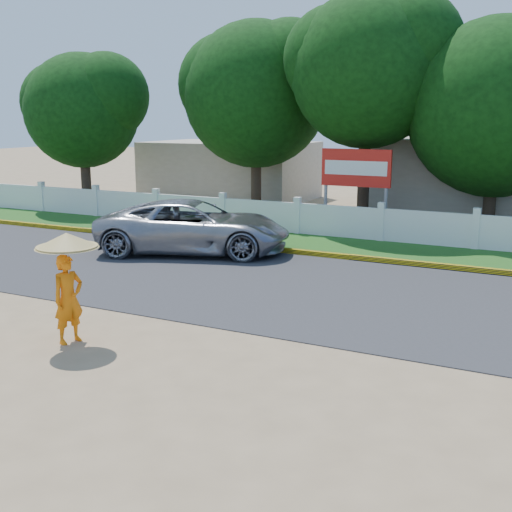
{
  "coord_description": "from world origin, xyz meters",
  "views": [
    {
      "loc": [
        5.69,
        -9.33,
        4.08
      ],
      "look_at": [
        0.0,
        2.0,
        1.3
      ],
      "focal_mm": 45.0,
      "sensor_mm": 36.0,
      "label": 1
    }
  ],
  "objects": [
    {
      "name": "building_far",
      "position": [
        -10.0,
        19.0,
        1.4
      ],
      "size": [
        8.0,
        5.0,
        2.8
      ],
      "primitive_type": "cube",
      "color": "#B7AD99",
      "rests_on": "ground"
    },
    {
      "name": "curb",
      "position": [
        0.0,
        8.05,
        0.08
      ],
      "size": [
        40.0,
        0.18,
        0.16
      ],
      "primitive_type": "cube",
      "color": "yellow",
      "rests_on": "ground"
    },
    {
      "name": "road",
      "position": [
        0.0,
        4.5,
        0.01
      ],
      "size": [
        60.0,
        7.0,
        0.02
      ],
      "primitive_type": "cube",
      "color": "#38383A",
      "rests_on": "ground"
    },
    {
      "name": "billboard",
      "position": [
        -1.28,
        12.3,
        2.14
      ],
      "size": [
        2.5,
        0.13,
        2.95
      ],
      "color": "gray",
      "rests_on": "ground"
    },
    {
      "name": "ground",
      "position": [
        0.0,
        0.0,
        0.0
      ],
      "size": [
        120.0,
        120.0,
        0.0
      ],
      "primitive_type": "plane",
      "color": "#9E8460",
      "rests_on": "ground"
    },
    {
      "name": "monk_with_parasol",
      "position": [
        -2.37,
        -0.85,
        1.34
      ],
      "size": [
        1.13,
        1.13,
        2.05
      ],
      "color": "orange",
      "rests_on": "ground"
    },
    {
      "name": "grass_verge",
      "position": [
        0.0,
        9.75,
        0.01
      ],
      "size": [
        60.0,
        3.5,
        0.03
      ],
      "primitive_type": "cube",
      "color": "#2D601E",
      "rests_on": "ground"
    },
    {
      "name": "vehicle",
      "position": [
        -4.56,
        6.88,
        0.8
      ],
      "size": [
        6.32,
        4.46,
        1.6
      ],
      "primitive_type": "imported",
      "rotation": [
        0.0,
        0.0,
        1.92
      ],
      "color": "#93949A",
      "rests_on": "ground"
    },
    {
      "name": "tree_row",
      "position": [
        3.0,
        14.56,
        4.99
      ],
      "size": [
        35.53,
        8.19,
        9.0
      ],
      "color": "#473828",
      "rests_on": "ground"
    },
    {
      "name": "fence",
      "position": [
        0.0,
        11.2,
        0.55
      ],
      "size": [
        40.0,
        0.1,
        1.1
      ],
      "primitive_type": "cube",
      "color": "silver",
      "rests_on": "ground"
    },
    {
      "name": "building_near",
      "position": [
        3.0,
        18.0,
        1.6
      ],
      "size": [
        10.0,
        6.0,
        3.2
      ],
      "primitive_type": "cube",
      "color": "#B7AD99",
      "rests_on": "ground"
    }
  ]
}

